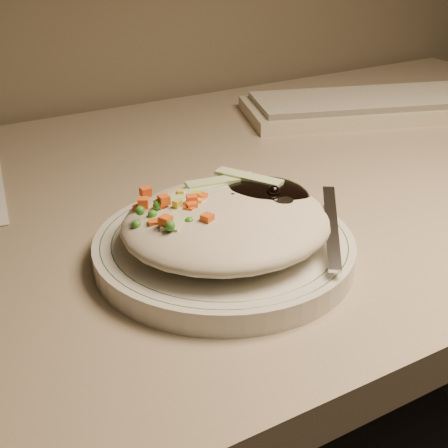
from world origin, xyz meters
TOP-DOWN VIEW (x-y plane):
  - desk at (0.00, 1.38)m, footprint 1.40×0.70m
  - plate at (-0.11, 1.23)m, footprint 0.24×0.24m
  - plate_rim at (-0.11, 1.23)m, footprint 0.23×0.23m
  - meal at (-0.11, 1.22)m, footprint 0.21×0.19m
  - keyboard at (0.32, 1.49)m, footprint 0.44×0.27m

SIDE VIEW (x-z plane):
  - desk at x=0.00m, z-range 0.17..0.91m
  - plate at x=-0.11m, z-range 0.74..0.76m
  - keyboard at x=0.32m, z-range 0.74..0.77m
  - plate_rim at x=-0.11m, z-range 0.76..0.76m
  - meal at x=-0.11m, z-range 0.76..0.81m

